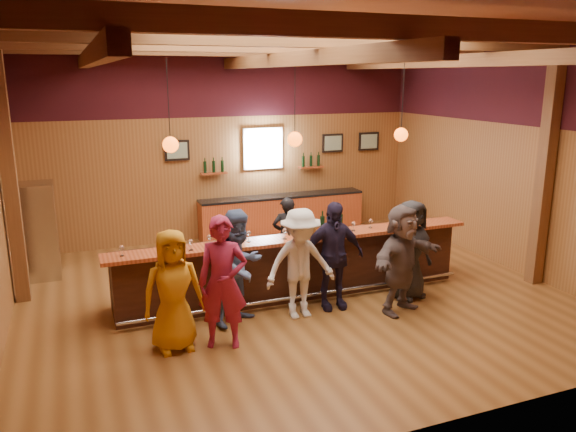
{
  "coord_description": "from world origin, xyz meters",
  "views": [
    {
      "loc": [
        -3.42,
        -8.42,
        3.7
      ],
      "look_at": [
        0.0,
        0.3,
        1.35
      ],
      "focal_mm": 35.0,
      "sensor_mm": 36.0,
      "label": 1
    }
  ],
  "objects": [
    {
      "name": "glass_f",
      "position": [
        1.02,
        -0.19,
        1.23
      ],
      "size": [
        0.07,
        0.07,
        0.17
      ],
      "color": "silver",
      "rests_on": "bar_counter"
    },
    {
      "name": "bar_counter",
      "position": [
        0.02,
        0.15,
        0.52
      ],
      "size": [
        6.3,
        1.07,
        1.11
      ],
      "color": "black",
      "rests_on": "ground"
    },
    {
      "name": "stainless_fridge",
      "position": [
        -4.1,
        2.6,
        0.9
      ],
      "size": [
        0.7,
        0.7,
        1.8
      ],
      "primitive_type": "cube",
      "color": "silver",
      "rests_on": "ground"
    },
    {
      "name": "customer_white",
      "position": [
        -0.24,
        -0.84,
        0.88
      ],
      "size": [
        1.14,
        0.66,
        1.75
      ],
      "primitive_type": "imported",
      "rotation": [
        0.0,
        0.0,
        0.01
      ],
      "color": "silver",
      "rests_on": "ground"
    },
    {
      "name": "framed_pictures",
      "position": [
        1.67,
        3.94,
        2.1
      ],
      "size": [
        5.35,
        0.05,
        0.45
      ],
      "color": "black",
      "rests_on": "room"
    },
    {
      "name": "glass_g",
      "position": [
        1.38,
        -0.13,
        1.23
      ],
      "size": [
        0.07,
        0.07,
        0.16
      ],
      "color": "silver",
      "rests_on": "bar_counter"
    },
    {
      "name": "customer_dark",
      "position": [
        1.8,
        -0.78,
        0.85
      ],
      "size": [
        0.94,
        0.73,
        1.7
      ],
      "primitive_type": "imported",
      "rotation": [
        0.0,
        0.0,
        0.25
      ],
      "color": "black",
      "rests_on": "ground"
    },
    {
      "name": "window",
      "position": [
        0.8,
        3.95,
        2.05
      ],
      "size": [
        0.95,
        0.09,
        0.95
      ],
      "color": "silver",
      "rests_on": "room"
    },
    {
      "name": "customer_redvest",
      "position": [
        -1.61,
        -1.34,
        0.94
      ],
      "size": [
        0.8,
        0.66,
        1.88
      ],
      "primitive_type": "imported",
      "rotation": [
        0.0,
        0.0,
        -0.36
      ],
      "color": "maroon",
      "rests_on": "ground"
    },
    {
      "name": "ice_bucket",
      "position": [
        0.21,
        -0.19,
        1.22
      ],
      "size": [
        0.2,
        0.2,
        0.22
      ],
      "primitive_type": "cylinder",
      "color": "brown",
      "rests_on": "bar_counter"
    },
    {
      "name": "glass_d",
      "position": [
        -0.86,
        -0.16,
        1.24
      ],
      "size": [
        0.08,
        0.08,
        0.18
      ],
      "color": "silver",
      "rests_on": "bar_counter"
    },
    {
      "name": "glass_h",
      "position": [
        1.98,
        -0.16,
        1.23
      ],
      "size": [
        0.08,
        0.08,
        0.17
      ],
      "color": "silver",
      "rests_on": "bar_counter"
    },
    {
      "name": "customer_denim",
      "position": [
        -1.17,
        -0.68,
        0.89
      ],
      "size": [
        1.09,
        1.01,
        1.79
      ],
      "primitive_type": "imported",
      "rotation": [
        0.0,
        0.0,
        0.5
      ],
      "color": "#455D8A",
      "rests_on": "ground"
    },
    {
      "name": "glass_c",
      "position": [
        -1.5,
        -0.17,
        1.25
      ],
      "size": [
        0.08,
        0.08,
        0.19
      ],
      "color": "silver",
      "rests_on": "bar_counter"
    },
    {
      "name": "room",
      "position": [
        0.0,
        0.06,
        3.21
      ],
      "size": [
        9.04,
        9.0,
        4.52
      ],
      "color": "brown",
      "rests_on": "ground"
    },
    {
      "name": "customer_navy",
      "position": [
        0.38,
        -0.69,
        0.89
      ],
      "size": [
        1.08,
        0.53,
        1.78
      ],
      "primitive_type": "imported",
      "rotation": [
        0.0,
        0.0,
        -0.1
      ],
      "color": "#1E1831",
      "rests_on": "ground"
    },
    {
      "name": "bottle_b",
      "position": [
        0.85,
        -0.02,
        1.25
      ],
      "size": [
        0.08,
        0.08,
        0.36
      ],
      "color": "black",
      "rests_on": "bar_counter"
    },
    {
      "name": "customer_orange",
      "position": [
        -2.27,
        -1.19,
        0.86
      ],
      "size": [
        0.88,
        0.61,
        1.72
      ],
      "primitive_type": "imported",
      "rotation": [
        0.0,
        0.0,
        0.07
      ],
      "color": "#C07912",
      "rests_on": "ground"
    },
    {
      "name": "wine_shelves",
      "position": [
        0.8,
        3.88,
        1.62
      ],
      "size": [
        3.0,
        0.18,
        0.3
      ],
      "color": "#95391B",
      "rests_on": "room"
    },
    {
      "name": "pendant_lights",
      "position": [
        0.0,
        0.0,
        2.71
      ],
      "size": [
        4.24,
        0.24,
        1.37
      ],
      "color": "black",
      "rests_on": "room"
    },
    {
      "name": "glass_e",
      "position": [
        -0.26,
        -0.23,
        1.24
      ],
      "size": [
        0.08,
        0.08,
        0.18
      ],
      "color": "silver",
      "rests_on": "bar_counter"
    },
    {
      "name": "bartender",
      "position": [
        0.28,
        1.1,
        0.75
      ],
      "size": [
        0.59,
        0.43,
        1.49
      ],
      "primitive_type": "imported",
      "rotation": [
        0.0,
        0.0,
        3.01
      ],
      "color": "black",
      "rests_on": "ground"
    },
    {
      "name": "back_bar_cabinet",
      "position": [
        1.2,
        3.72,
        0.48
      ],
      "size": [
        4.0,
        0.52,
        0.95
      ],
      "color": "#95391B",
      "rests_on": "ground"
    },
    {
      "name": "glass_b",
      "position": [
        -1.81,
        -0.27,
        1.23
      ],
      "size": [
        0.08,
        0.08,
        0.17
      ],
      "color": "silver",
      "rests_on": "bar_counter"
    },
    {
      "name": "glass_a",
      "position": [
        -2.82,
        -0.17,
        1.23
      ],
      "size": [
        0.07,
        0.07,
        0.16
      ],
      "color": "silver",
      "rests_on": "bar_counter"
    },
    {
      "name": "bottle_a",
      "position": [
        0.5,
        -0.04,
        1.25
      ],
      "size": [
        0.08,
        0.08,
        0.36
      ],
      "color": "black",
      "rests_on": "bar_counter"
    },
    {
      "name": "customer_brown",
      "position": [
        1.33,
        -1.23,
        0.88
      ],
      "size": [
        1.71,
        1.11,
        1.76
      ],
      "primitive_type": "imported",
      "rotation": [
        0.0,
        0.0,
        0.39
      ],
      "color": "#5C4C4A",
      "rests_on": "ground"
    }
  ]
}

